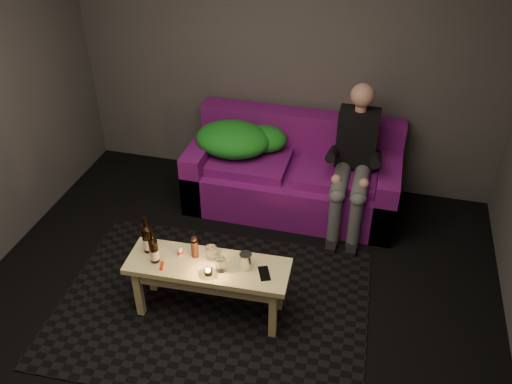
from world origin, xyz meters
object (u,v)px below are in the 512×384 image
beer_bottle_a (147,239)px  beer_bottle_b (154,250)px  sofa (294,175)px  person (354,158)px  coffee_table (208,273)px  steel_cup (246,261)px

beer_bottle_a → beer_bottle_b: (0.09, -0.09, -0.01)m
sofa → person: person is taller
sofa → coffee_table: 1.57m
person → beer_bottle_b: size_ratio=4.81×
sofa → person: size_ratio=1.50×
sofa → beer_bottle_a: sofa is taller
sofa → steel_cup: (-0.05, -1.50, 0.24)m
person → steel_cup: 1.47m
sofa → beer_bottle_b: (-0.68, -1.59, 0.27)m
steel_cup → sofa: bearing=88.2°
person → coffee_table: 1.64m
coffee_table → beer_bottle_a: 0.50m
coffee_table → beer_bottle_a: (-0.45, 0.03, 0.19)m
sofa → steel_cup: bearing=-91.8°
coffee_table → beer_bottle_b: beer_bottle_b is taller
beer_bottle_a → beer_bottle_b: beer_bottle_a is taller
sofa → beer_bottle_b: sofa is taller
person → coffee_table: (-0.85, -1.38, -0.27)m
coffee_table → steel_cup: steel_cup is taller
beer_bottle_b → beer_bottle_a: bearing=133.5°
person → sofa: bearing=164.0°
sofa → person: 0.67m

